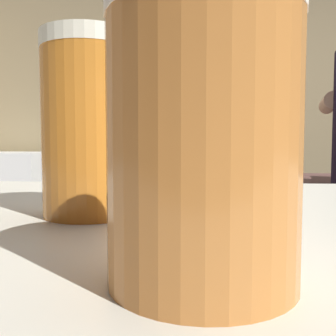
{
  "coord_description": "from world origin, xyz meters",
  "views": [
    {
      "loc": [
        -0.45,
        -1.34,
        1.12
      ],
      "look_at": [
        -0.49,
        -0.75,
        1.08
      ],
      "focal_mm": 39.99,
      "sensor_mm": 36.0,
      "label": 1
    }
  ],
  "objects_px": {
    "mixing_bowl": "(211,170)",
    "bottle_vinegar": "(188,127)",
    "pint_glass_far": "(203,140)",
    "pint_glass_near": "(90,126)",
    "bottle_hot_sauce": "(256,130)",
    "mini_fridge": "(10,212)",
    "bottle_olive_oil": "(242,128)"
  },
  "relations": [
    {
      "from": "bottle_hot_sauce",
      "to": "bottle_olive_oil",
      "type": "distance_m",
      "value": 0.12
    },
    {
      "from": "mixing_bowl",
      "to": "pint_glass_far",
      "type": "height_order",
      "value": "pint_glass_far"
    },
    {
      "from": "bottle_olive_oil",
      "to": "bottle_vinegar",
      "type": "bearing_deg",
      "value": -169.95
    },
    {
      "from": "mixing_bowl",
      "to": "pint_glass_far",
      "type": "bearing_deg",
      "value": -92.68
    },
    {
      "from": "mixing_bowl",
      "to": "pint_glass_far",
      "type": "distance_m",
      "value": 2.1
    },
    {
      "from": "mixing_bowl",
      "to": "bottle_hot_sauce",
      "type": "xyz_separation_m",
      "value": [
        0.43,
        1.03,
        0.28
      ]
    },
    {
      "from": "mini_fridge",
      "to": "bottle_hot_sauce",
      "type": "distance_m",
      "value": 2.24
    },
    {
      "from": "pint_glass_near",
      "to": "bottle_vinegar",
      "type": "xyz_separation_m",
      "value": [
        0.03,
        2.92,
        0.12
      ]
    },
    {
      "from": "mini_fridge",
      "to": "bottle_olive_oil",
      "type": "relative_size",
      "value": 3.99
    },
    {
      "from": "bottle_vinegar",
      "to": "bottle_olive_oil",
      "type": "bearing_deg",
      "value": 10.05
    },
    {
      "from": "mini_fridge",
      "to": "mixing_bowl",
      "type": "bearing_deg",
      "value": -26.44
    },
    {
      "from": "pint_glass_near",
      "to": "bottle_hot_sauce",
      "type": "bearing_deg",
      "value": 78.29
    },
    {
      "from": "bottle_hot_sauce",
      "to": "pint_glass_near",
      "type": "bearing_deg",
      "value": -101.71
    },
    {
      "from": "mixing_bowl",
      "to": "bottle_vinegar",
      "type": "xyz_separation_m",
      "value": [
        -0.16,
        0.97,
        0.3
      ]
    },
    {
      "from": "pint_glass_near",
      "to": "bottle_vinegar",
      "type": "height_order",
      "value": "bottle_vinegar"
    },
    {
      "from": "bottle_olive_oil",
      "to": "bottle_hot_sauce",
      "type": "bearing_deg",
      "value": -12.2
    },
    {
      "from": "pint_glass_near",
      "to": "bottle_olive_oil",
      "type": "distance_m",
      "value": 3.05
    },
    {
      "from": "bottle_vinegar",
      "to": "mixing_bowl",
      "type": "bearing_deg",
      "value": -80.93
    },
    {
      "from": "mixing_bowl",
      "to": "pint_glass_near",
      "type": "distance_m",
      "value": 1.97
    },
    {
      "from": "pint_glass_far",
      "to": "bottle_olive_oil",
      "type": "height_order",
      "value": "bottle_olive_oil"
    },
    {
      "from": "pint_glass_near",
      "to": "bottle_hot_sauce",
      "type": "height_order",
      "value": "bottle_hot_sauce"
    },
    {
      "from": "bottle_hot_sauce",
      "to": "mini_fridge",
      "type": "bearing_deg",
      "value": -174.79
    },
    {
      "from": "bottle_olive_oil",
      "to": "bottle_vinegar",
      "type": "distance_m",
      "value": 0.48
    },
    {
      "from": "bottle_hot_sauce",
      "to": "bottle_vinegar",
      "type": "relative_size",
      "value": 0.83
    },
    {
      "from": "pint_glass_far",
      "to": "bottle_olive_oil",
      "type": "xyz_separation_m",
      "value": [
        0.41,
        3.15,
        0.13
      ]
    },
    {
      "from": "mini_fridge",
      "to": "pint_glass_near",
      "type": "bearing_deg",
      "value": -61.78
    },
    {
      "from": "mini_fridge",
      "to": "bottle_olive_oil",
      "type": "xyz_separation_m",
      "value": [
        2.0,
        0.22,
        0.73
      ]
    },
    {
      "from": "bottle_hot_sauce",
      "to": "bottle_vinegar",
      "type": "distance_m",
      "value": 0.59
    },
    {
      "from": "pint_glass_near",
      "to": "bottle_hot_sauce",
      "type": "xyz_separation_m",
      "value": [
        0.62,
        2.98,
        0.1
      ]
    },
    {
      "from": "mixing_bowl",
      "to": "bottle_hot_sauce",
      "type": "relative_size",
      "value": 1.0
    },
    {
      "from": "mini_fridge",
      "to": "bottle_hot_sauce",
      "type": "bearing_deg",
      "value": 5.21
    },
    {
      "from": "pint_glass_far",
      "to": "bottle_hot_sauce",
      "type": "bearing_deg",
      "value": 80.41
    }
  ]
}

